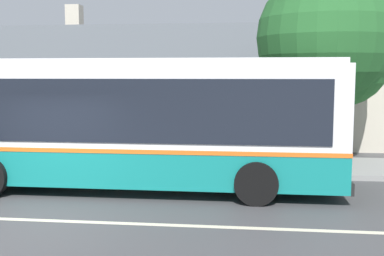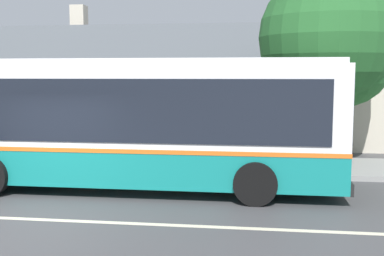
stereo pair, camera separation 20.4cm
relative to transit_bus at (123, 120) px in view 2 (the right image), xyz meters
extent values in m
plane|color=#424244|center=(-1.15, -2.90, -1.78)|extent=(300.00, 300.00, 0.00)
cube|color=gray|center=(-1.15, 3.10, -1.70)|extent=(60.00, 3.00, 0.15)
cube|color=beige|center=(-1.15, -2.90, -1.77)|extent=(60.00, 0.16, 0.01)
cube|color=beige|center=(1.50, 10.59, -0.05)|extent=(25.20, 8.06, 3.46)
cube|color=#4C5156|center=(1.50, 8.58, 2.57)|extent=(25.80, 4.09, 1.92)
cube|color=#4C5156|center=(1.50, 12.61, 2.57)|extent=(25.80, 4.09, 1.92)
cube|color=beige|center=(-5.43, 11.40, 3.95)|extent=(0.70, 0.70, 1.20)
cube|color=#4C3323|center=(5.28, 6.53, -0.73)|extent=(1.00, 0.06, 2.10)
cube|color=#147F7A|center=(-0.02, 0.00, -1.08)|extent=(10.97, 2.55, 0.85)
cube|color=orange|center=(-0.02, 0.00, -0.60)|extent=(10.99, 2.57, 0.10)
cube|color=white|center=(-0.02, 0.00, 0.43)|extent=(10.97, 2.55, 1.97)
cube|color=white|center=(-0.02, 0.00, 1.48)|extent=(10.75, 2.42, 0.12)
cube|color=black|center=(-0.02, 1.26, 0.33)|extent=(10.09, 0.08, 1.47)
cube|color=black|center=(-0.01, -1.27, 0.33)|extent=(10.09, 0.08, 1.47)
cube|color=black|center=(5.48, 0.02, 0.33)|extent=(0.05, 2.20, 1.47)
cube|color=black|center=(5.48, 0.02, 1.28)|extent=(0.05, 1.75, 0.24)
cube|color=black|center=(5.50, 0.02, -1.38)|extent=(0.09, 2.50, 0.28)
cube|color=#192D99|center=(-1.39, 1.26, -1.08)|extent=(3.07, 0.04, 0.60)
cube|color=black|center=(4.25, 1.29, -0.22)|extent=(0.90, 0.03, 2.57)
cylinder|color=black|center=(3.37, 1.26, -1.28)|extent=(1.00, 0.28, 1.00)
cylinder|color=black|center=(3.39, -1.24, -1.28)|extent=(1.00, 0.28, 1.00)
cylinder|color=black|center=(-3.04, 1.23, -1.28)|extent=(1.00, 0.28, 1.00)
cube|color=brown|center=(-3.90, 3.12, -1.18)|extent=(1.52, 0.10, 0.04)
cube|color=brown|center=(-3.90, 2.97, -1.18)|extent=(1.52, 0.10, 0.04)
cube|color=brown|center=(-3.90, 2.83, -1.18)|extent=(1.52, 0.10, 0.04)
cube|color=brown|center=(-3.90, 2.70, -0.88)|extent=(1.52, 0.04, 0.10)
cube|color=brown|center=(-3.90, 2.70, -0.74)|extent=(1.52, 0.04, 0.10)
cube|color=black|center=(-3.29, 2.97, -1.40)|extent=(0.08, 0.43, 0.45)
cube|color=black|center=(-4.50, 2.97, -1.40)|extent=(0.08, 0.43, 0.45)
cylinder|color=#4C3828|center=(5.63, 4.11, -0.43)|extent=(0.29, 0.29, 2.69)
sphere|color=#235B28|center=(5.63, 4.11, 2.35)|extent=(4.43, 4.43, 4.43)
sphere|color=#235B28|center=(6.13, 4.17, 1.69)|extent=(3.16, 3.16, 3.16)
camera|label=1|loc=(3.20, -11.96, 1.18)|focal=45.00mm
camera|label=2|loc=(3.40, -11.94, 1.18)|focal=45.00mm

